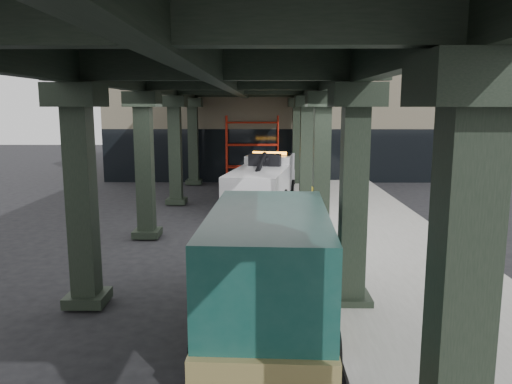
{
  "coord_description": "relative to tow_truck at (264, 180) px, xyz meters",
  "views": [
    {
      "loc": [
        0.6,
        -14.79,
        4.5
      ],
      "look_at": [
        0.39,
        1.58,
        1.7
      ],
      "focal_mm": 35.0,
      "sensor_mm": 36.0,
      "label": 1
    }
  ],
  "objects": [
    {
      "name": "sidewalk",
      "position": [
        3.84,
        -5.46,
        -1.15
      ],
      "size": [
        5.0,
        40.0,
        0.15
      ],
      "primitive_type": "cube",
      "color": "gray",
      "rests_on": "ground"
    },
    {
      "name": "ground",
      "position": [
        -0.66,
        -7.46,
        -1.22
      ],
      "size": [
        90.0,
        90.0,
        0.0
      ],
      "primitive_type": "plane",
      "color": "black",
      "rests_on": "ground"
    },
    {
      "name": "scaffolding",
      "position": [
        -0.66,
        7.18,
        0.89
      ],
      "size": [
        3.08,
        0.88,
        4.0
      ],
      "color": "#B21E0E",
      "rests_on": "ground"
    },
    {
      "name": "building",
      "position": [
        1.34,
        12.54,
        2.78
      ],
      "size": [
        22.0,
        10.0,
        8.0
      ],
      "primitive_type": "cube",
      "color": "#C6B793",
      "rests_on": "ground"
    },
    {
      "name": "tow_truck",
      "position": [
        0.0,
        0.0,
        0.0
      ],
      "size": [
        3.3,
        7.86,
        2.51
      ],
      "rotation": [
        0.0,
        0.0,
        -0.17
      ],
      "color": "black",
      "rests_on": "ground"
    },
    {
      "name": "lane_stripe",
      "position": [
        1.04,
        -5.46,
        -1.22
      ],
      "size": [
        0.12,
        38.0,
        0.01
      ],
      "primitive_type": "cube",
      "color": "silver",
      "rests_on": "ground"
    },
    {
      "name": "towed_van",
      "position": [
        0.07,
        -12.54,
        0.13
      ],
      "size": [
        2.72,
        6.29,
        2.51
      ],
      "rotation": [
        0.0,
        0.0,
        -0.04
      ],
      "color": "#12423B",
      "rests_on": "ground"
    },
    {
      "name": "viaduct",
      "position": [
        -1.06,
        -5.46,
        4.24
      ],
      "size": [
        7.4,
        32.0,
        6.4
      ],
      "color": "black",
      "rests_on": "ground"
    }
  ]
}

